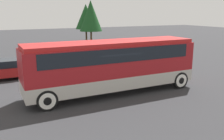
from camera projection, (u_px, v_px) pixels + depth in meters
ground_plane at (112, 93)px, 14.93m from camera, size 120.00×120.00×0.00m
tour_bus at (113, 62)px, 14.55m from camera, size 10.17×2.52×3.09m
parked_car_near at (118, 59)px, 22.26m from camera, size 4.53×1.88×1.30m
parked_car_mid at (5, 69)px, 17.89m from camera, size 4.31×1.90×1.39m
tree_left at (86, 17)px, 40.31m from camera, size 3.40×3.40×5.95m
tree_center at (91, 16)px, 37.89m from camera, size 3.43×3.43×6.44m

